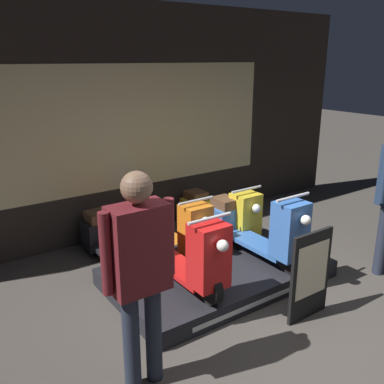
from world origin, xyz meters
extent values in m
plane|color=#423D38|center=(0.00, 0.00, 0.00)|extent=(30.00, 30.00, 0.00)
cube|color=#28231E|center=(0.00, 3.20, 1.60)|extent=(7.96, 0.08, 3.20)
cube|color=beige|center=(0.00, 3.15, 1.55)|extent=(4.38, 0.01, 1.70)
cube|color=black|center=(0.03, 1.29, 0.10)|extent=(2.44, 1.46, 0.20)
cube|color=silver|center=(0.03, 0.56, 0.09)|extent=(1.71, 0.01, 0.05)
cylinder|color=black|center=(-0.52, 0.71, 0.36)|extent=(0.09, 0.32, 0.32)
cylinder|color=black|center=(-0.52, 1.88, 0.36)|extent=(0.09, 0.32, 0.32)
cube|color=red|center=(-0.52, 1.29, 0.35)|extent=(0.32, 1.07, 0.05)
cube|color=red|center=(-0.52, 0.73, 0.69)|extent=(0.33, 0.29, 0.63)
cube|color=red|center=(-0.52, 1.85, 0.44)|extent=(0.35, 0.34, 0.37)
cube|color=brown|center=(-0.52, 1.84, 0.69)|extent=(0.25, 0.31, 0.12)
cylinder|color=silver|center=(-0.52, 0.72, 1.07)|extent=(0.48, 0.03, 0.03)
sphere|color=white|center=(-0.52, 0.53, 0.87)|extent=(0.11, 0.11, 0.11)
cylinder|color=black|center=(0.58, 0.71, 0.36)|extent=(0.09, 0.32, 0.32)
cylinder|color=black|center=(0.58, 1.88, 0.36)|extent=(0.09, 0.32, 0.32)
cube|color=#386BBC|center=(0.58, 1.29, 0.35)|extent=(0.32, 1.07, 0.05)
cube|color=#386BBC|center=(0.58, 0.73, 0.69)|extent=(0.33, 0.29, 0.63)
cube|color=#386BBC|center=(0.58, 1.85, 0.44)|extent=(0.35, 0.34, 0.37)
cube|color=brown|center=(0.58, 1.84, 0.69)|extent=(0.25, 0.31, 0.12)
cylinder|color=silver|center=(0.58, 0.72, 1.07)|extent=(0.48, 0.03, 0.03)
sphere|color=white|center=(0.58, 0.53, 0.87)|extent=(0.11, 0.11, 0.11)
cylinder|color=black|center=(-0.78, 1.67, 0.16)|extent=(0.09, 0.32, 0.32)
cylinder|color=black|center=(-0.78, 2.84, 0.16)|extent=(0.09, 0.32, 0.32)
cube|color=black|center=(-0.78, 2.26, 0.15)|extent=(0.32, 1.07, 0.05)
cube|color=black|center=(-0.78, 1.69, 0.49)|extent=(0.33, 0.29, 0.63)
cube|color=black|center=(-0.78, 2.82, 0.24)|extent=(0.35, 0.34, 0.37)
cube|color=brown|center=(-0.78, 2.81, 0.49)|extent=(0.25, 0.31, 0.12)
cylinder|color=silver|center=(-0.78, 1.69, 0.87)|extent=(0.48, 0.03, 0.03)
sphere|color=white|center=(-0.78, 1.49, 0.67)|extent=(0.11, 0.11, 0.11)
cylinder|color=black|center=(0.01, 1.67, 0.16)|extent=(0.09, 0.32, 0.32)
cylinder|color=black|center=(0.01, 2.84, 0.16)|extent=(0.09, 0.32, 0.32)
cube|color=orange|center=(0.01, 2.26, 0.15)|extent=(0.32, 1.07, 0.05)
cube|color=orange|center=(0.01, 1.69, 0.49)|extent=(0.33, 0.29, 0.63)
cube|color=orange|center=(0.01, 2.82, 0.24)|extent=(0.35, 0.34, 0.37)
cube|color=brown|center=(0.01, 2.81, 0.49)|extent=(0.25, 0.31, 0.12)
cylinder|color=silver|center=(0.01, 1.69, 0.87)|extent=(0.48, 0.03, 0.03)
sphere|color=white|center=(0.01, 1.49, 0.67)|extent=(0.11, 0.11, 0.11)
cylinder|color=black|center=(0.80, 1.67, 0.16)|extent=(0.09, 0.32, 0.32)
cylinder|color=black|center=(0.80, 2.84, 0.16)|extent=(0.09, 0.32, 0.32)
cube|color=yellow|center=(0.80, 2.26, 0.15)|extent=(0.32, 1.07, 0.05)
cube|color=yellow|center=(0.80, 1.69, 0.49)|extent=(0.33, 0.29, 0.63)
cube|color=yellow|center=(0.80, 2.82, 0.24)|extent=(0.35, 0.34, 0.37)
cube|color=brown|center=(0.80, 2.81, 0.49)|extent=(0.25, 0.31, 0.12)
cylinder|color=silver|center=(0.80, 1.69, 0.87)|extent=(0.48, 0.03, 0.03)
sphere|color=white|center=(0.80, 1.49, 0.67)|extent=(0.11, 0.11, 0.11)
cylinder|color=#232838|center=(-1.55, 0.33, 0.42)|extent=(0.13, 0.13, 0.83)
cylinder|color=#232838|center=(-1.36, 0.33, 0.42)|extent=(0.13, 0.13, 0.83)
cube|color=#5B191E|center=(-1.45, 0.33, 1.17)|extent=(0.43, 0.24, 0.66)
cylinder|color=#5B191E|center=(-1.71, 0.33, 1.19)|extent=(0.08, 0.08, 0.61)
cylinder|color=#5B191E|center=(-1.20, 0.33, 1.19)|extent=(0.08, 0.08, 0.61)
sphere|color=brown|center=(-1.45, 0.33, 1.63)|extent=(0.23, 0.23, 0.23)
cylinder|color=#232838|center=(1.72, 0.33, 0.43)|extent=(0.13, 0.13, 0.87)
cylinder|color=#1E2D47|center=(1.58, 0.33, 1.24)|extent=(0.08, 0.08, 0.63)
cube|color=black|center=(0.32, 0.21, 0.46)|extent=(0.52, 0.04, 0.91)
cube|color=beige|center=(0.32, 0.18, 0.52)|extent=(0.43, 0.01, 0.55)
camera|label=1|loc=(-2.73, -2.19, 2.47)|focal=40.00mm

